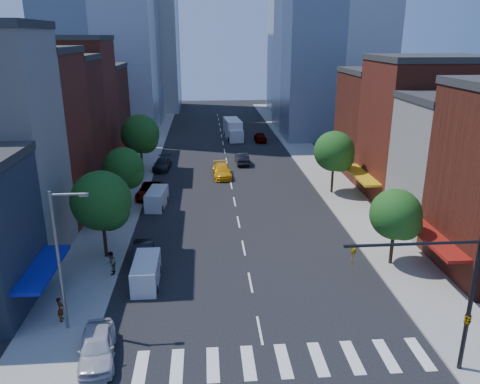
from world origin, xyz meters
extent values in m
plane|color=black|center=(0.00, 0.00, 0.00)|extent=(220.00, 220.00, 0.00)
cube|color=gray|center=(-12.50, 40.00, 0.07)|extent=(5.00, 120.00, 0.15)
cube|color=gray|center=(12.50, 40.00, 0.07)|extent=(5.00, 120.00, 0.15)
cube|color=silver|center=(0.00, -3.00, 0.01)|extent=(19.00, 3.00, 0.01)
cube|color=maroon|center=(-21.00, 20.50, 8.00)|extent=(12.00, 9.00, 16.00)
cube|color=#4B1B12|center=(-21.00, 29.00, 7.50)|extent=(12.00, 8.00, 15.00)
cube|color=maroon|center=(-21.00, 37.50, 8.50)|extent=(12.00, 9.00, 17.00)
cube|color=#4B1B12|center=(-21.00, 47.00, 6.50)|extent=(12.00, 10.00, 13.00)
cube|color=#B3AFA6|center=(21.00, 15.00, 6.00)|extent=(12.00, 8.00, 12.00)
cube|color=maroon|center=(21.00, 24.00, 7.50)|extent=(12.00, 10.00, 15.00)
cube|color=#4B1B12|center=(21.00, 34.00, 6.50)|extent=(12.00, 10.00, 13.00)
cylinder|color=black|center=(10.50, -4.50, 4.15)|extent=(0.24, 0.24, 8.00)
cylinder|color=black|center=(7.00, -4.50, 7.75)|extent=(7.00, 0.16, 0.16)
imported|color=gold|center=(4.00, -4.50, 7.15)|extent=(0.22, 0.18, 1.10)
imported|color=gold|center=(10.50, -4.50, 3.35)|extent=(0.48, 2.24, 0.90)
cylinder|color=slate|center=(-12.00, 1.00, 4.65)|extent=(0.20, 0.20, 9.00)
cylinder|color=slate|center=(-11.00, 1.00, 8.95)|extent=(2.00, 0.14, 0.14)
cube|color=slate|center=(-10.10, 1.00, 8.90)|extent=(0.50, 0.25, 0.18)
cylinder|color=black|center=(-11.50, 11.00, 2.11)|extent=(0.28, 0.28, 3.92)
sphere|color=#134517|center=(-11.50, 11.00, 5.05)|extent=(4.80, 4.80, 4.80)
sphere|color=#134517|center=(-10.90, 10.70, 4.35)|extent=(3.36, 3.36, 3.36)
cylinder|color=black|center=(-11.50, 22.00, 1.97)|extent=(0.28, 0.28, 3.64)
sphere|color=#134517|center=(-11.50, 22.00, 4.70)|extent=(4.20, 4.20, 4.20)
sphere|color=#134517|center=(-10.90, 21.70, 4.05)|extent=(2.94, 2.94, 2.94)
cylinder|color=black|center=(-11.50, 36.00, 2.25)|extent=(0.28, 0.28, 4.20)
sphere|color=#134517|center=(-11.50, 36.00, 5.40)|extent=(5.00, 5.00, 5.00)
sphere|color=#134517|center=(-10.90, 35.70, 4.65)|extent=(3.50, 3.50, 3.50)
cylinder|color=black|center=(11.50, 8.00, 1.83)|extent=(0.28, 0.28, 3.36)
sphere|color=#134517|center=(11.50, 8.00, 4.35)|extent=(4.00, 4.00, 4.00)
sphere|color=#134517|center=(12.10, 7.70, 3.75)|extent=(2.80, 2.80, 2.80)
cylinder|color=black|center=(11.50, 26.00, 2.11)|extent=(0.28, 0.28, 3.92)
sphere|color=#134517|center=(11.50, 26.00, 5.05)|extent=(4.60, 4.60, 4.60)
sphere|color=#134517|center=(12.10, 25.70, 4.35)|extent=(3.22, 3.22, 3.22)
imported|color=silver|center=(-9.50, -2.00, 0.82)|extent=(2.58, 5.03, 1.64)
imported|color=black|center=(-8.37, 10.11, 0.74)|extent=(1.82, 4.57, 1.48)
imported|color=#999999|center=(-9.50, 26.22, 0.78)|extent=(2.99, 5.78, 1.56)
imported|color=black|center=(-9.04, 37.95, 0.75)|extent=(2.49, 5.33, 1.51)
cube|color=silver|center=(-7.69, 6.42, 0.94)|extent=(1.80, 4.49, 1.89)
cube|color=black|center=(-7.69, 4.72, 1.21)|extent=(1.66, 0.90, 0.81)
cylinder|color=black|center=(-8.50, 4.89, 0.31)|extent=(0.23, 0.68, 0.68)
cylinder|color=black|center=(-6.88, 4.90, 0.31)|extent=(0.23, 0.68, 0.68)
cylinder|color=black|center=(-8.50, 7.95, 0.31)|extent=(0.23, 0.68, 0.68)
cylinder|color=black|center=(-6.88, 7.95, 0.31)|extent=(0.23, 0.68, 0.68)
cube|color=silver|center=(-8.42, 23.01, 0.94)|extent=(2.26, 4.66, 1.89)
cube|color=black|center=(-8.61, 21.31, 1.21)|extent=(1.75, 1.07, 0.81)
cylinder|color=black|center=(-9.39, 21.58, 0.31)|extent=(0.30, 0.70, 0.68)
cylinder|color=black|center=(-7.78, 21.41, 0.31)|extent=(0.30, 0.70, 0.68)
cylinder|color=black|center=(-9.07, 24.61, 0.31)|extent=(0.30, 0.70, 0.68)
cylinder|color=black|center=(-7.46, 24.44, 0.31)|extent=(0.30, 0.70, 0.68)
imported|color=#F2A80C|center=(-1.00, 33.72, 0.81)|extent=(2.46, 5.63, 1.61)
imported|color=black|center=(2.14, 40.06, 0.80)|extent=(1.83, 4.92, 1.61)
imported|color=#999999|center=(6.53, 54.82, 0.80)|extent=(1.90, 4.71, 1.60)
cube|color=silver|center=(1.90, 57.90, 1.69)|extent=(3.17, 7.08, 3.38)
cube|color=silver|center=(2.28, 53.90, 1.16)|extent=(2.50, 2.11, 2.12)
cylinder|color=black|center=(1.04, 54.64, 0.48)|extent=(0.41, 0.98, 0.95)
cylinder|color=black|center=(3.36, 54.85, 0.48)|extent=(0.41, 0.98, 0.95)
cylinder|color=black|center=(0.59, 59.37, 0.48)|extent=(0.41, 0.98, 0.95)
cylinder|color=black|center=(2.91, 59.59, 0.48)|extent=(0.41, 0.98, 0.95)
imported|color=#999999|center=(-12.58, 1.84, 0.97)|extent=(0.45, 0.63, 1.64)
imported|color=#999999|center=(-10.50, 7.86, 1.07)|extent=(0.76, 0.94, 1.83)
camera|label=1|loc=(-3.16, -24.81, 17.50)|focal=35.00mm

